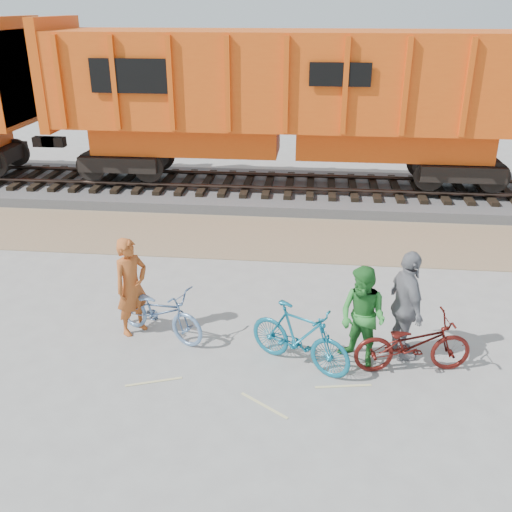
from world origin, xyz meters
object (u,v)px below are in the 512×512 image
object	(u,v)px
bicycle_blue	(159,311)
person_man	(363,317)
hopper_car_center	(288,98)
bicycle_teal	(300,337)
person_woman	(406,306)
person_solo	(131,286)
bicycle_maroon	(413,344)

from	to	relation	value
bicycle_blue	person_man	distance (m)	3.58
hopper_car_center	bicycle_teal	distance (m)	9.45
bicycle_blue	person_woman	xyz separation A→B (m)	(4.25, -0.22, 0.47)
bicycle_blue	person_solo	xyz separation A→B (m)	(-0.50, 0.10, 0.41)
person_solo	person_man	world-z (taller)	person_solo
hopper_car_center	bicycle_teal	size ratio (longest dim) A/B	7.57
bicycle_blue	hopper_car_center	bearing A→B (deg)	12.85
hopper_car_center	person_man	size ratio (longest dim) A/B	8.08
person_man	person_woman	bearing A→B (deg)	60.22
bicycle_blue	person_solo	distance (m)	0.66
bicycle_blue	bicycle_maroon	world-z (taller)	bicycle_maroon
bicycle_teal	bicycle_blue	bearing A→B (deg)	103.64
person_solo	person_man	distance (m)	4.07
hopper_car_center	person_man	world-z (taller)	hopper_car_center
bicycle_blue	bicycle_maroon	xyz separation A→B (m)	(4.35, -0.62, 0.00)
bicycle_maroon	person_man	size ratio (longest dim) A/B	1.10
bicycle_teal	person_man	world-z (taller)	person_man
hopper_car_center	person_woman	bearing A→B (deg)	-74.22
bicycle_maroon	person_man	bearing A→B (deg)	71.75
bicycle_maroon	person_woman	size ratio (longest dim) A/B	0.99
bicycle_blue	person_man	world-z (taller)	person_man
person_woman	bicycle_blue	bearing A→B (deg)	72.96
bicycle_maroon	person_solo	xyz separation A→B (m)	(-4.85, 0.72, 0.41)
bicycle_maroon	person_solo	bearing A→B (deg)	72.50
bicycle_maroon	person_solo	size ratio (longest dim) A/B	1.04
hopper_car_center	person_man	bearing A→B (deg)	-79.07
bicycle_teal	person_solo	bearing A→B (deg)	104.27
bicycle_teal	person_woman	world-z (taller)	person_woman
hopper_car_center	bicycle_maroon	distance (m)	9.71
bicycle_teal	person_man	xyz separation A→B (m)	(1.00, 0.20, 0.31)
bicycle_teal	person_woman	size ratio (longest dim) A/B	0.96
person_man	person_solo	bearing A→B (deg)	-148.43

